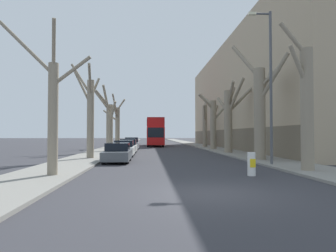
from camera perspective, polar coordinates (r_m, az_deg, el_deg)
ground_plane at (r=9.75m, az=7.28°, el=-12.62°), size 300.00×300.00×0.00m
sidewalk_left at (r=59.61m, az=-8.30°, el=-3.35°), size 3.23×120.00×0.12m
sidewalk_right at (r=60.01m, az=4.29°, el=-3.35°), size 3.23×120.00×0.12m
building_facade_right at (r=43.45m, az=16.53°, el=5.26°), size 10.08×45.92×14.07m
street_tree_left_0 at (r=13.95m, az=-21.23°, el=2.93°), size 4.13×1.45×6.88m
street_tree_left_1 at (r=23.17m, az=-14.69°, el=2.59°), size 2.31×4.04×7.33m
street_tree_left_2 at (r=32.76m, az=-11.24°, el=0.69°), size 3.15×2.24×7.31m
street_tree_left_3 at (r=41.89m, az=-9.68°, el=0.28°), size 3.29×3.01×7.29m
street_tree_right_0 at (r=16.20m, az=24.82°, el=3.73°), size 2.36×2.47×7.40m
street_tree_right_1 at (r=22.16m, az=17.16°, el=3.56°), size 2.98×4.12×8.67m
street_tree_right_2 at (r=29.86m, az=11.62°, el=1.77°), size 3.48×3.64×7.17m
street_tree_right_3 at (r=36.61m, az=8.55°, el=0.87°), size 3.80×3.34×7.11m
street_tree_right_4 at (r=43.04m, az=7.04°, el=0.37°), size 1.23×3.90×7.20m
double_decker_bus at (r=48.66m, az=-2.50°, el=-0.91°), size 2.60×12.00×4.36m
parked_car_0 at (r=20.53m, az=-9.59°, el=-5.08°), size 1.71×4.07×1.29m
parked_car_1 at (r=25.86m, az=-8.37°, el=-4.31°), size 1.70×3.92×1.36m
parked_car_2 at (r=31.24m, az=-7.57°, el=-3.83°), size 1.75×4.07×1.40m
parked_car_3 at (r=37.58m, az=-6.92°, el=-3.39°), size 1.76×3.94×1.50m
lamp_post at (r=18.90m, az=18.76°, el=8.24°), size 1.40×0.20×9.20m
traffic_bollard at (r=14.12m, az=15.61°, el=-6.97°), size 0.36×0.37×1.06m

